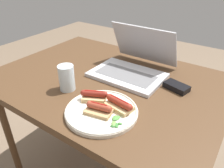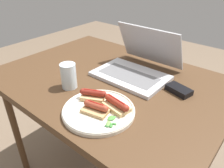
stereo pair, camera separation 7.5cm
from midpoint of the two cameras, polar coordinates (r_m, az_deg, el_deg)
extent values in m
cube|color=#4C331E|center=(1.13, -3.22, 0.68)|extent=(1.16, 0.84, 0.04)
cylinder|color=#4C331E|center=(1.46, 22.18, -12.83)|extent=(0.04, 0.04, 0.74)
cylinder|color=#4C331E|center=(1.83, -8.78, -1.20)|extent=(0.04, 0.04, 0.74)
cylinder|color=#4C331E|center=(1.52, -26.60, -12.15)|extent=(0.04, 0.04, 0.74)
cube|color=#B7B7BC|center=(1.13, 2.08, 2.34)|extent=(0.37, 0.25, 0.02)
cube|color=slate|center=(1.11, 1.68, 2.49)|extent=(0.30, 0.14, 0.00)
cube|color=#B7B7BC|center=(1.22, 6.65, 10.27)|extent=(0.37, 0.10, 0.22)
cube|color=#192347|center=(1.22, 6.57, 10.30)|extent=(0.33, 0.09, 0.19)
cylinder|color=silver|center=(0.87, -5.24, -7.27)|extent=(0.29, 0.29, 0.01)
torus|color=silver|center=(0.87, -5.27, -6.78)|extent=(0.29, 0.29, 0.01)
cube|color=tan|center=(0.86, -5.87, -7.06)|extent=(0.12, 0.09, 0.01)
cylinder|color=#9E3D28|center=(0.84, -5.95, -5.95)|extent=(0.08, 0.04, 0.03)
sphere|color=#9E3D28|center=(0.86, -8.32, -5.30)|extent=(0.03, 0.03, 0.03)
sphere|color=#9E3D28|center=(0.83, -3.47, -6.61)|extent=(0.03, 0.03, 0.03)
cylinder|color=red|center=(0.84, -6.00, -5.18)|extent=(0.07, 0.02, 0.00)
cube|color=tan|center=(0.93, -6.98, -3.74)|extent=(0.12, 0.10, 0.02)
cylinder|color=maroon|center=(0.91, -7.06, -2.58)|extent=(0.09, 0.06, 0.03)
sphere|color=maroon|center=(0.90, -4.31, -2.81)|extent=(0.03, 0.03, 0.03)
sphere|color=maroon|center=(0.93, -9.75, -2.35)|extent=(0.03, 0.03, 0.03)
cylinder|color=red|center=(0.91, -7.12, -1.87)|extent=(0.07, 0.04, 0.00)
cube|color=tan|center=(0.87, -0.60, -6.00)|extent=(0.12, 0.08, 0.02)
cylinder|color=maroon|center=(0.86, -0.61, -4.80)|extent=(0.11, 0.04, 0.03)
sphere|color=maroon|center=(0.83, 1.99, -6.20)|extent=(0.03, 0.03, 0.03)
sphere|color=maroon|center=(0.89, -3.03, -3.48)|extent=(0.03, 0.03, 0.03)
cylinder|color=red|center=(0.85, -0.62, -4.03)|extent=(0.09, 0.02, 0.01)
ellipsoid|color=#4C8E3D|center=(0.82, -1.88, -8.93)|extent=(0.03, 0.03, 0.01)
ellipsoid|color=#2D662D|center=(0.79, -2.66, -11.06)|extent=(0.02, 0.01, 0.00)
ellipsoid|color=#4C8E3D|center=(0.82, -1.30, -8.94)|extent=(0.02, 0.03, 0.01)
ellipsoid|color=#387A33|center=(0.80, -0.66, -10.37)|extent=(0.02, 0.02, 0.01)
ellipsoid|color=#387A33|center=(0.79, -1.69, -10.72)|extent=(0.03, 0.03, 0.01)
ellipsoid|color=#709E4C|center=(0.80, -2.21, -10.37)|extent=(0.03, 0.04, 0.01)
cylinder|color=silver|center=(1.03, -13.84, 1.54)|extent=(0.07, 0.07, 0.12)
cube|color=black|center=(1.05, 14.55, -0.74)|extent=(0.13, 0.09, 0.03)
camera|label=1|loc=(0.04, -92.26, -1.32)|focal=35.00mm
camera|label=2|loc=(0.04, 87.74, 1.32)|focal=35.00mm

